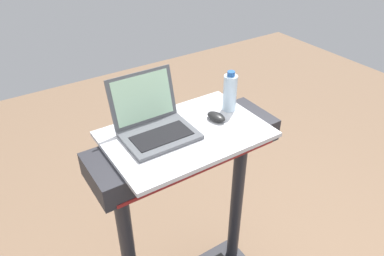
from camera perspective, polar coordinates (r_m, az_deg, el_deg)
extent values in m
cylinder|color=#28282D|center=(1.93, -9.83, -18.76)|extent=(0.07, 0.07, 0.94)
cylinder|color=#28282D|center=(2.17, 6.95, -11.08)|extent=(0.07, 0.07, 0.94)
cube|color=#28282D|center=(1.67, -0.94, -2.79)|extent=(0.90, 0.28, 0.11)
cube|color=#0C3F19|center=(1.58, 1.86, -5.36)|extent=(0.24, 0.01, 0.06)
cube|color=maroon|center=(1.61, 1.81, -6.59)|extent=(0.81, 0.00, 0.02)
cube|color=silver|center=(1.63, -0.96, -0.95)|extent=(0.71, 0.47, 0.02)
cube|color=#515459|center=(1.60, -5.02, -1.19)|extent=(0.31, 0.23, 0.02)
cube|color=black|center=(1.58, -4.73, -1.18)|extent=(0.25, 0.13, 0.00)
cube|color=#515459|center=(1.64, -7.67, 4.69)|extent=(0.31, 0.07, 0.23)
cube|color=#B2E0B7|center=(1.64, -7.59, 4.66)|extent=(0.27, 0.05, 0.20)
ellipsoid|color=black|center=(1.71, 3.77, 1.76)|extent=(0.07, 0.11, 0.03)
cylinder|color=silver|center=(1.76, 5.90, 5.43)|extent=(0.07, 0.07, 0.18)
cylinder|color=#2659A5|center=(1.72, 6.09, 8.39)|extent=(0.04, 0.04, 0.02)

